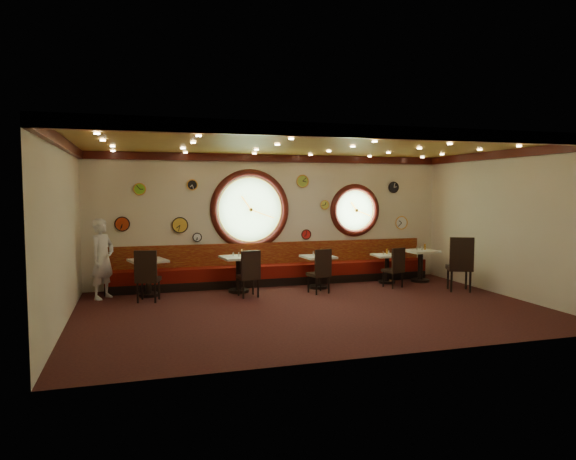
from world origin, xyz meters
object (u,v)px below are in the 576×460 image
object	(u,v)px
condiment_a_salt	(142,257)
condiment_a_bottle	(155,255)
condiment_a_pepper	(147,258)
condiment_e_pepper	(422,248)
table_e	(420,262)
chair_a	(147,272)
chair_c	(321,268)
table_c	(318,268)
condiment_d_pepper	(389,252)
condiment_b_bottle	(242,253)
table_d	(387,265)
condiment_d_salt	(383,253)
condiment_c_bottle	(321,252)
table_b	(239,270)
table_a	(148,273)
condiment_b_salt	(233,254)
condiment_e_salt	(417,248)
condiment_b_pepper	(239,254)
condiment_c_salt	(313,253)
chair_e	(460,260)
waiter	(102,259)
condiment_c_pepper	(322,253)
chair_d	(396,265)
chair_b	(250,271)
condiment_d_bottle	(387,251)
condiment_e_bottle	(425,247)

from	to	relation	value
condiment_a_salt	condiment_a_bottle	xyz separation A→B (m)	(0.29, 0.07, 0.03)
condiment_a_pepper	condiment_e_pepper	xyz separation A→B (m)	(6.71, -0.06, 0.01)
table_e	chair_a	bearing A→B (deg)	-175.54
condiment_a_pepper	chair_c	bearing A→B (deg)	-11.24
chair_c	condiment_a_salt	distance (m)	3.96
table_c	condiment_d_pepper	size ratio (longest dim) A/B	7.16
condiment_b_bottle	table_d	bearing A→B (deg)	-0.36
condiment_d_salt	condiment_c_bottle	xyz separation A→B (m)	(-1.67, -0.02, 0.09)
table_b	condiment_b_bottle	size ratio (longest dim) A/B	5.73
table_a	condiment_e_pepper	distance (m)	6.71
condiment_b_salt	condiment_e_salt	size ratio (longest dim) A/B	0.95
condiment_c_bottle	condiment_a_pepper	bearing A→B (deg)	-179.72
table_e	condiment_c_bottle	distance (m)	2.70
condiment_b_salt	condiment_b_pepper	xyz separation A→B (m)	(0.10, -0.18, 0.01)
table_d	table_e	size ratio (longest dim) A/B	0.89
table_a	condiment_d_salt	bearing A→B (deg)	-0.46
condiment_c_salt	condiment_c_bottle	xyz separation A→B (m)	(0.22, 0.08, 0.02)
chair_e	waiter	size ratio (longest dim) A/B	0.45
table_e	condiment_e_salt	xyz separation A→B (m)	(-0.11, -0.00, 0.35)
chair_e	condiment_e_salt	bearing A→B (deg)	125.23
table_c	table_e	world-z (taller)	table_e
condiment_c_pepper	condiment_c_bottle	size ratio (longest dim) A/B	0.74
table_b	condiment_b_pepper	world-z (taller)	condiment_b_pepper
condiment_c_bottle	chair_d	bearing A→B (deg)	-20.01
chair_c	condiment_a_pepper	bearing A→B (deg)	155.03
chair_b	condiment_a_salt	distance (m)	2.39
table_e	condiment_d_bottle	distance (m)	0.92
chair_e	condiment_b_pepper	xyz separation A→B (m)	(-4.89, 1.31, 0.16)
condiment_c_salt	condiment_b_bottle	xyz separation A→B (m)	(-1.70, 0.12, 0.07)
table_c	condiment_e_bottle	size ratio (longest dim) A/B	5.33
chair_d	condiment_d_pepper	bearing A→B (deg)	59.97
condiment_a_pepper	condiment_a_bottle	size ratio (longest dim) A/B	0.64
table_e	condiment_b_bottle	world-z (taller)	condiment_b_bottle
chair_d	chair_e	xyz separation A→B (m)	(1.19, -0.85, 0.17)
chair_b	condiment_e_pepper	world-z (taller)	chair_b
condiment_e_bottle	condiment_a_pepper	bearing A→B (deg)	-179.95
condiment_a_pepper	chair_b	bearing A→B (deg)	-17.89
condiment_b_bottle	condiment_c_pepper	bearing A→B (deg)	-6.31
chair_b	condiment_b_bottle	size ratio (longest dim) A/B	4.36
table_b	condiment_e_pepper	xyz separation A→B (m)	(4.71, -0.02, 0.35)
table_c	condiment_e_pepper	world-z (taller)	condiment_e_pepper
table_a	condiment_e_pepper	world-z (taller)	condiment_e_pepper
condiment_a_bottle	condiment_c_bottle	bearing A→B (deg)	-2.47
condiment_b_bottle	condiment_c_bottle	world-z (taller)	condiment_b_bottle
chair_e	condiment_b_bottle	distance (m)	5.01
table_b	condiment_c_salt	distance (m)	1.82
table_c	table_d	distance (m)	1.89
table_a	chair_d	bearing A→B (deg)	-6.83
condiment_b_bottle	waiter	size ratio (longest dim) A/B	0.08
condiment_b_bottle	condiment_e_pepper	world-z (taller)	condiment_b_bottle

